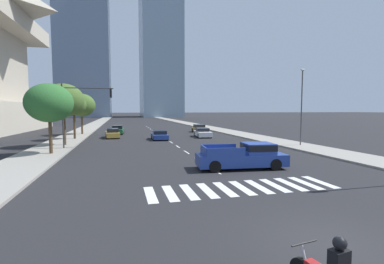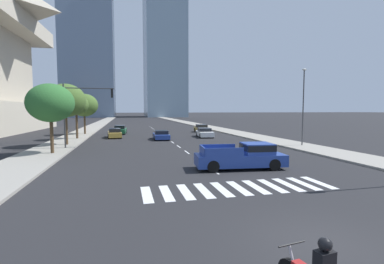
{
  "view_description": "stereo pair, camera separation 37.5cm",
  "coord_description": "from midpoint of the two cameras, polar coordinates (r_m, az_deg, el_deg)",
  "views": [
    {
      "loc": [
        -5.73,
        -6.48,
        3.84
      ],
      "look_at": [
        0.0,
        15.99,
        2.0
      ],
      "focal_mm": 26.07,
      "sensor_mm": 36.0,
      "label": 1
    },
    {
      "loc": [
        -5.37,
        -6.57,
        3.84
      ],
      "look_at": [
        0.0,
        15.99,
        2.0
      ],
      "focal_mm": 26.07,
      "sensor_mm": 36.0,
      "label": 2
    }
  ],
  "objects": [
    {
      "name": "traffic_signal_far",
      "position": [
        29.36,
        -21.08,
        5.37
      ],
      "size": [
        5.04,
        0.28,
        6.21
      ],
      "color": "#333335",
      "rests_on": "sidewalk_west"
    },
    {
      "name": "sedan_gold_2",
      "position": [
        40.04,
        -15.29,
        -0.27
      ],
      "size": [
        2.07,
        4.59,
        1.29
      ],
      "rotation": [
        0.0,
        0.0,
        1.65
      ],
      "color": "#B28E38",
      "rests_on": "ground"
    },
    {
      "name": "sedan_white_0",
      "position": [
        39.7,
        2.85,
        -0.16
      ],
      "size": [
        2.36,
        4.87,
        1.27
      ],
      "rotation": [
        0.0,
        0.0,
        -1.67
      ],
      "color": "silver",
      "rests_on": "ground"
    },
    {
      "name": "office_tower_center_skyline",
      "position": [
        166.59,
        -5.71,
        21.08
      ],
      "size": [
        21.39,
        29.71,
        103.75
      ],
      "color": "#7A93A8",
      "rests_on": "ground"
    },
    {
      "name": "sedan_gold_1",
      "position": [
        48.26,
        2.25,
        0.7
      ],
      "size": [
        1.95,
        4.32,
        1.33
      ],
      "rotation": [
        0.0,
        0.0,
        -1.55
      ],
      "color": "#B28E38",
      "rests_on": "ground"
    },
    {
      "name": "sedan_green_4",
      "position": [
        46.04,
        -14.26,
        0.4
      ],
      "size": [
        2.05,
        4.49,
        1.39
      ],
      "rotation": [
        0.0,
        0.0,
        1.5
      ],
      "color": "#1E6038",
      "rests_on": "ground"
    },
    {
      "name": "street_lamp_east",
      "position": [
        31.45,
        22.13,
        5.82
      ],
      "size": [
        0.5,
        0.24,
        7.95
      ],
      "color": "#3F3F42",
      "rests_on": "sidewalk_east"
    },
    {
      "name": "office_tower_left_skyline",
      "position": [
        166.36,
        -20.47,
        20.33
      ],
      "size": [
        25.77,
        26.62,
        111.34
      ],
      "color": "slate",
      "rests_on": "ground"
    },
    {
      "name": "crosswalk_near",
      "position": [
        14.22,
        10.33,
        -11.19
      ],
      "size": [
        9.45,
        2.58,
        0.01
      ],
      "color": "silver",
      "rests_on": "ground"
    },
    {
      "name": "ground_plane",
      "position": [
        9.39,
        26.16,
        -20.08
      ],
      "size": [
        800.0,
        800.0,
        0.0
      ],
      "primitive_type": "plane",
      "color": "#232326"
    },
    {
      "name": "sidewalk_east",
      "position": [
        40.86,
        12.69,
        -0.86
      ],
      "size": [
        4.0,
        260.0,
        0.15
      ],
      "primitive_type": "cube",
      "color": "gray",
      "rests_on": "ground"
    },
    {
      "name": "street_tree_second",
      "position": [
        32.45,
        -24.19,
        5.88
      ],
      "size": [
        4.16,
        4.16,
        6.46
      ],
      "color": "#4C3823",
      "rests_on": "sidewalk_west"
    },
    {
      "name": "street_tree_fourth",
      "position": [
        46.04,
        -20.97,
        5.14
      ],
      "size": [
        4.1,
        4.1,
        6.17
      ],
      "color": "#4C3823",
      "rests_on": "sidewalk_west"
    },
    {
      "name": "lane_divider_center",
      "position": [
        41.08,
        -5.56,
        -0.85
      ],
      "size": [
        0.14,
        50.0,
        0.01
      ],
      "color": "silver",
      "rests_on": "ground"
    },
    {
      "name": "sedan_blue_3",
      "position": [
        36.59,
        -6.04,
        -0.65
      ],
      "size": [
        2.04,
        4.59,
        1.17
      ],
      "rotation": [
        0.0,
        0.0,
        1.54
      ],
      "color": "navy",
      "rests_on": "ground"
    },
    {
      "name": "pickup_truck",
      "position": [
        18.63,
        11.21,
        -4.9
      ],
      "size": [
        5.97,
        2.58,
        1.67
      ],
      "rotation": [
        0.0,
        0.0,
        -0.1
      ],
      "color": "navy",
      "rests_on": "ground"
    },
    {
      "name": "street_tree_third",
      "position": [
        38.94,
        -22.36,
        5.14
      ],
      "size": [
        3.08,
        3.08,
        5.66
      ],
      "color": "#4C3823",
      "rests_on": "sidewalk_west"
    },
    {
      "name": "sidewalk_west",
      "position": [
        37.35,
        -23.83,
        -1.64
      ],
      "size": [
        4.0,
        260.0,
        0.15
      ],
      "primitive_type": "cube",
      "color": "gray",
      "rests_on": "ground"
    },
    {
      "name": "street_tree_nearest",
      "position": [
        26.51,
        -26.61,
        5.31
      ],
      "size": [
        3.85,
        3.85,
        5.92
      ],
      "color": "#4C3823",
      "rests_on": "sidewalk_west"
    }
  ]
}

